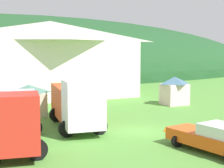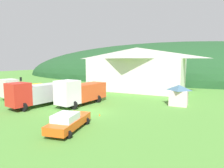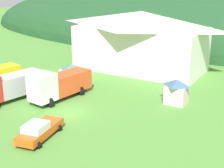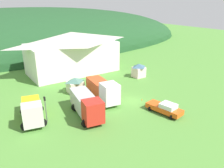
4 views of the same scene
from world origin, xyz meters
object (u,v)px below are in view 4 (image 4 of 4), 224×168
flatbed_truck_yellow (32,110)px  traffic_light_west (45,106)px  crane_truck_red (87,104)px  traffic_cone_near_pickup (142,100)px  play_shed_pink (139,70)px  heavy_rig_white (103,89)px  depot_building (72,52)px  play_shed_cream (75,85)px  service_pickup_orange (165,108)px

flatbed_truck_yellow → traffic_light_west: (1.48, -1.22, 0.68)m
crane_truck_red → traffic_cone_near_pickup: bearing=97.6°
flatbed_truck_yellow → traffic_cone_near_pickup: bearing=91.1°
play_shed_pink → heavy_rig_white: bearing=-155.5°
flatbed_truck_yellow → crane_truck_red: 7.27m
depot_building → flatbed_truck_yellow: (-13.99, -17.16, -3.02)m
flatbed_truck_yellow → play_shed_cream: bearing=135.5°
play_shed_pink → flatbed_truck_yellow: size_ratio=0.39×
flatbed_truck_yellow → depot_building: bearing=153.2°
crane_truck_red → traffic_cone_near_pickup: size_ratio=14.59×
play_shed_pink → heavy_rig_white: 13.77m
heavy_rig_white → service_pickup_orange: heavy_rig_white is taller
crane_truck_red → traffic_light_west: traffic_light_west is taller
service_pickup_orange → traffic_cone_near_pickup: bearing=167.3°
play_shed_pink → traffic_cone_near_pickup: bearing=-128.1°
traffic_cone_near_pickup → traffic_light_west: bearing=172.1°
depot_building → play_shed_cream: depot_building is taller
service_pickup_orange → traffic_light_west: bearing=-126.1°
play_shed_cream → flatbed_truck_yellow: (-9.16, -5.97, 0.21)m
play_shed_pink → crane_truck_red: crane_truck_red is taller
service_pickup_orange → traffic_light_west: size_ratio=1.51×
play_shed_cream → play_shed_pink: 14.81m
play_shed_cream → traffic_light_west: (-7.68, -7.19, 0.89)m
heavy_rig_white → depot_building: bearing=179.0°
crane_truck_red → traffic_cone_near_pickup: 10.13m
flatbed_truck_yellow → traffic_cone_near_pickup: (16.62, -3.31, -1.61)m
play_shed_pink → service_pickup_orange: 16.44m
crane_truck_red → play_shed_cream: bearing=174.3°
depot_building → traffic_cone_near_pickup: (2.63, -20.47, -4.63)m
traffic_light_west → traffic_cone_near_pickup: traffic_light_west is taller
service_pickup_orange → flatbed_truck_yellow: bearing=-127.5°
play_shed_cream → flatbed_truck_yellow: bearing=-146.9°
crane_truck_red → flatbed_truck_yellow: bearing=-103.5°
depot_building → play_shed_pink: 15.24m
play_shed_cream → heavy_rig_white: bearing=-67.8°
crane_truck_red → traffic_cone_near_pickup: (9.95, -0.41, -1.82)m
play_shed_cream → heavy_rig_white: (2.28, -5.60, 0.47)m
depot_building → crane_truck_red: size_ratio=2.40×
play_shed_pink → service_pickup_orange: (-7.59, -14.57, -0.66)m
crane_truck_red → service_pickup_orange: size_ratio=1.52×
play_shed_cream → heavy_rig_white: 6.07m
heavy_rig_white → flatbed_truck_yellow: bearing=-80.5°
flatbed_truck_yellow → service_pickup_orange: 18.47m
traffic_light_west → traffic_cone_near_pickup: (15.14, -2.09, -2.29)m
crane_truck_red → traffic_cone_near_pickup: crane_truck_red is taller
depot_building → crane_truck_red: 21.54m
depot_building → traffic_cone_near_pickup: size_ratio=35.08×
crane_truck_red → heavy_rig_white: (4.78, 3.27, 0.05)m
play_shed_cream → heavy_rig_white: heavy_rig_white is taller
heavy_rig_white → crane_truck_red: bearing=-47.9°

